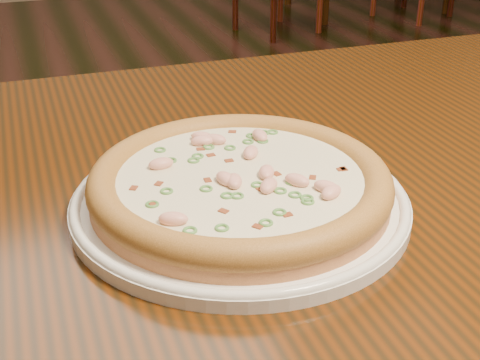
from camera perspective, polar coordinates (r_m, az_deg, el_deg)
name	(u,v)px	position (r m, az deg, el deg)	size (l,w,h in m)	color
hero_table	(327,247)	(0.76, 7.44, -5.70)	(1.20, 0.80, 0.75)	black
plate	(240,200)	(0.62, 0.00, -1.75)	(0.31, 0.31, 0.02)	white
pizza	(240,183)	(0.61, 0.00, -0.23)	(0.28, 0.28, 0.03)	#CD844A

